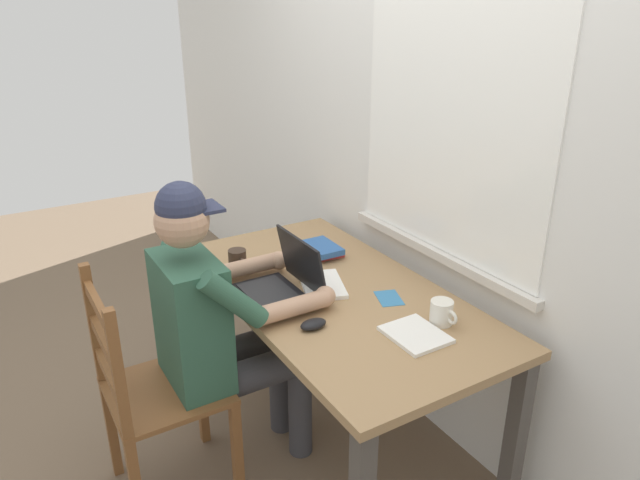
# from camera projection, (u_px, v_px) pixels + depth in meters

# --- Properties ---
(ground_plane) EXTENTS (8.00, 8.00, 0.00)m
(ground_plane) POSITION_uv_depth(u_px,v_px,m) (332.00, 435.00, 2.63)
(ground_plane) COLOR brown
(back_wall) EXTENTS (6.00, 0.08, 2.60)m
(back_wall) POSITION_uv_depth(u_px,v_px,m) (433.00, 138.00, 2.35)
(back_wall) COLOR silver
(back_wall) RESTS_ON ground
(desk) EXTENTS (1.49, 0.77, 0.73)m
(desk) POSITION_uv_depth(u_px,v_px,m) (334.00, 310.00, 2.38)
(desk) COLOR #9E7A51
(desk) RESTS_ON ground
(seated_person) EXTENTS (0.50, 0.60, 1.25)m
(seated_person) POSITION_uv_depth(u_px,v_px,m) (219.00, 320.00, 2.21)
(seated_person) COLOR #2D5642
(seated_person) RESTS_ON ground
(wooden_chair) EXTENTS (0.42, 0.42, 0.95)m
(wooden_chair) POSITION_uv_depth(u_px,v_px,m) (152.00, 393.00, 2.16)
(wooden_chair) COLOR brown
(wooden_chair) RESTS_ON ground
(laptop) EXTENTS (0.33, 0.28, 0.23)m
(laptop) POSITION_uv_depth(u_px,v_px,m) (284.00, 282.00, 2.29)
(laptop) COLOR black
(laptop) RESTS_ON desk
(computer_mouse) EXTENTS (0.06, 0.10, 0.03)m
(computer_mouse) POSITION_uv_depth(u_px,v_px,m) (313.00, 324.00, 2.07)
(computer_mouse) COLOR black
(computer_mouse) RESTS_ON desk
(coffee_mug_white) EXTENTS (0.12, 0.08, 0.09)m
(coffee_mug_white) POSITION_uv_depth(u_px,v_px,m) (442.00, 312.00, 2.09)
(coffee_mug_white) COLOR silver
(coffee_mug_white) RESTS_ON desk
(coffee_mug_dark) EXTENTS (0.12, 0.08, 0.10)m
(coffee_mug_dark) POSITION_uv_depth(u_px,v_px,m) (238.00, 261.00, 2.50)
(coffee_mug_dark) COLOR #38281E
(coffee_mug_dark) RESTS_ON desk
(book_stack_main) EXTENTS (0.20, 0.15, 0.05)m
(book_stack_main) POSITION_uv_depth(u_px,v_px,m) (323.00, 249.00, 2.67)
(book_stack_main) COLOR #BC332D
(book_stack_main) RESTS_ON desk
(paper_pile_near_laptop) EXTENTS (0.21, 0.18, 0.01)m
(paper_pile_near_laptop) POSITION_uv_depth(u_px,v_px,m) (415.00, 335.00, 2.02)
(paper_pile_near_laptop) COLOR white
(paper_pile_near_laptop) RESTS_ON desk
(paper_pile_back_corner) EXTENTS (0.29, 0.24, 0.02)m
(paper_pile_back_corner) POSITION_uv_depth(u_px,v_px,m) (322.00, 285.00, 2.37)
(paper_pile_back_corner) COLOR white
(paper_pile_back_corner) RESTS_ON desk
(landscape_photo_print) EXTENTS (0.15, 0.13, 0.00)m
(landscape_photo_print) POSITION_uv_depth(u_px,v_px,m) (389.00, 298.00, 2.28)
(landscape_photo_print) COLOR teal
(landscape_photo_print) RESTS_ON desk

